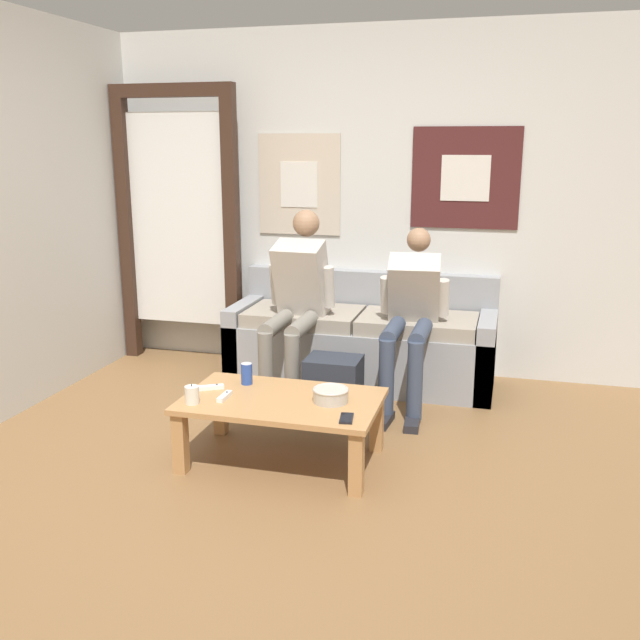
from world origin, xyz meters
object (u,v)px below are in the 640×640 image
coffee_table (282,408)px  drink_can_blue (247,374)px  backpack (333,389)px  person_seated_teen (411,310)px  game_controller_near_right (211,387)px  ceramic_bowl (331,394)px  person_seated_adult (297,296)px  couch (362,343)px  pillar_candle (192,395)px  game_controller_near_left (225,396)px  cell_phone (346,418)px

coffee_table → drink_can_blue: size_ratio=8.64×
coffee_table → backpack: bearing=80.8°
coffee_table → person_seated_teen: (0.54, 1.12, 0.33)m
person_seated_teen → game_controller_near_right: size_ratio=8.14×
coffee_table → ceramic_bowl: bearing=3.9°
person_seated_adult → drink_can_blue: person_seated_adult is taller
couch → person_seated_teen: size_ratio=1.66×
ceramic_bowl → game_controller_near_right: bearing=178.8°
person_seated_teen → backpack: 0.75m
drink_can_blue → pillar_candle: bearing=-114.3°
pillar_candle → drink_can_blue: 0.41m
ceramic_bowl → pillar_candle: size_ratio=1.81×
coffee_table → backpack: 0.72m
coffee_table → game_controller_near_left: bearing=-164.3°
game_controller_near_right → pillar_candle: bearing=-91.6°
couch → drink_can_blue: size_ratio=15.46×
backpack → pillar_candle: (-0.55, -0.90, 0.23)m
person_seated_adult → cell_phone: (0.66, -1.32, -0.31)m
couch → pillar_candle: 1.78m
person_seated_adult → ceramic_bowl: 1.25m
coffee_table → pillar_candle: pillar_candle is taller
couch → ceramic_bowl: (0.14, -1.46, 0.12)m
coffee_table → ceramic_bowl: ceramic_bowl is taller
backpack → cell_phone: size_ratio=2.74×
person_seated_teen → pillar_candle: person_seated_teen is taller
pillar_candle → cell_phone: pillar_candle is taller
coffee_table → cell_phone: (0.41, -0.20, 0.06)m
game_controller_near_right → ceramic_bowl: bearing=-1.2°
coffee_table → backpack: (0.11, 0.70, -0.12)m
couch → pillar_candle: size_ratio=17.70×
drink_can_blue → cell_phone: (0.68, -0.37, -0.06)m
backpack → drink_can_blue: bearing=-125.7°
person_seated_adult → ceramic_bowl: (0.53, -1.10, -0.28)m
cell_phone → person_seated_adult: bearing=116.7°
game_controller_near_right → drink_can_blue: bearing=40.9°
backpack → game_controller_near_right: size_ratio=2.79×
coffee_table → person_seated_adult: bearing=102.7°
ceramic_bowl → game_controller_near_right: size_ratio=1.38×
drink_can_blue → game_controller_near_right: (-0.16, -0.14, -0.05)m
ceramic_bowl → game_controller_near_left: bearing=-169.8°
couch → person_seated_adult: person_seated_adult is taller
ceramic_bowl → cell_phone: bearing=-57.8°
cell_phone → coffee_table: bearing=153.9°
couch → game_controller_near_left: couch is taller
game_controller_near_right → backpack: bearing=51.0°
coffee_table → person_seated_adult: (-0.25, 1.12, 0.38)m
ceramic_bowl → game_controller_near_left: ceramic_bowl is taller
backpack → game_controller_near_left: bearing=-117.6°
backpack → cell_phone: 0.97m
drink_can_blue → game_controller_near_left: (-0.03, -0.26, -0.05)m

